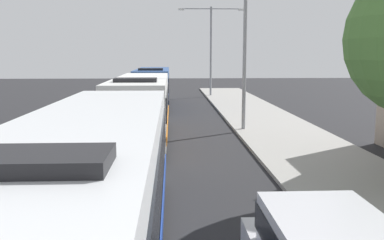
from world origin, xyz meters
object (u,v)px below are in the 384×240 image
object	(u,v)px
bus_middle	(153,86)
streetlamp_far	(211,42)
streetlamp_mid	(245,43)
bus_lead	(91,191)
bus_second_in_line	(142,105)

from	to	relation	value
bus_middle	streetlamp_far	world-z (taller)	streetlamp_far
bus_middle	streetlamp_mid	distance (m)	12.82
bus_lead	streetlamp_mid	bearing A→B (deg)	70.63
streetlamp_mid	streetlamp_far	world-z (taller)	streetlamp_far
bus_second_in_line	streetlamp_mid	world-z (taller)	streetlamp_mid
bus_middle	bus_second_in_line	bearing A→B (deg)	-90.00
bus_lead	streetlamp_far	distance (m)	35.68
bus_middle	streetlamp_mid	bearing A→B (deg)	-64.28
bus_lead	bus_second_in_line	bearing A→B (deg)	90.00
streetlamp_mid	streetlamp_far	size ratio (longest dim) A/B	0.88
bus_lead	bus_second_in_line	size ratio (longest dim) A/B	1.05
bus_lead	bus_middle	world-z (taller)	same
bus_lead	streetlamp_mid	xyz separation A→B (m)	(5.40, 15.35, 3.11)
bus_lead	streetlamp_mid	distance (m)	16.57
bus_second_in_line	streetlamp_far	bearing A→B (deg)	75.99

